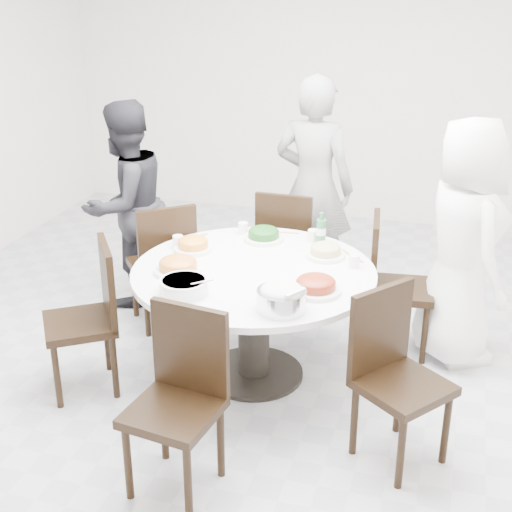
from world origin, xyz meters
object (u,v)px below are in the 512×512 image
(dining_table, at_px, (254,324))
(chair_s, at_px, (173,408))
(chair_n, at_px, (290,247))
(chair_se, at_px, (404,382))
(chair_sw, at_px, (79,320))
(diner_right, at_px, (463,243))
(diner_middle, at_px, (314,187))
(diner_left, at_px, (126,205))
(rice_bowl, at_px, (281,300))
(chair_nw, at_px, (161,263))
(chair_ne, at_px, (401,286))
(beverage_bottle, at_px, (321,229))
(soup_bowl, at_px, (184,287))

(dining_table, bearing_deg, chair_s, -93.97)
(chair_n, distance_m, chair_se, 1.95)
(dining_table, relative_size, chair_sw, 1.58)
(diner_right, bearing_deg, chair_sw, 87.17)
(chair_n, height_order, diner_middle, diner_middle)
(chair_sw, height_order, diner_right, diner_right)
(chair_s, height_order, diner_left, diner_left)
(rice_bowl, bearing_deg, dining_table, 122.08)
(chair_nw, relative_size, chair_sw, 1.00)
(chair_se, bearing_deg, chair_sw, 123.68)
(dining_table, xyz_separation_m, chair_ne, (0.85, 0.61, 0.10))
(chair_se, bearing_deg, chair_nw, 96.75)
(chair_n, bearing_deg, diner_left, 14.00)
(beverage_bottle, bearing_deg, diner_middle, 105.16)
(dining_table, relative_size, chair_s, 1.58)
(rice_bowl, bearing_deg, diner_left, 140.30)
(dining_table, bearing_deg, beverage_bottle, 59.22)
(diner_left, xyz_separation_m, rice_bowl, (1.55, -1.28, 0.02))
(diner_middle, bearing_deg, chair_s, 94.51)
(diner_right, bearing_deg, beverage_bottle, 68.65)
(chair_sw, relative_size, chair_se, 1.00)
(soup_bowl, bearing_deg, chair_ne, 42.57)
(chair_n, xyz_separation_m, rice_bowl, (0.33, -1.56, 0.33))
(rice_bowl, bearing_deg, chair_sw, 178.33)
(chair_ne, relative_size, chair_s, 1.00)
(chair_nw, bearing_deg, soup_bowl, 80.77)
(chair_sw, xyz_separation_m, beverage_bottle, (1.29, 0.96, 0.39))
(dining_table, xyz_separation_m, chair_n, (-0.04, 1.08, 0.10))
(chair_ne, xyz_separation_m, chair_nw, (-1.70, -0.08, 0.00))
(chair_sw, bearing_deg, chair_nw, 137.97)
(rice_bowl, bearing_deg, chair_se, -8.38)
(dining_table, height_order, diner_middle, diner_middle)
(chair_se, height_order, beverage_bottle, beverage_bottle)
(chair_s, relative_size, beverage_bottle, 4.23)
(chair_n, bearing_deg, soup_bowl, 82.05)
(chair_s, relative_size, diner_middle, 0.55)
(beverage_bottle, bearing_deg, chair_nw, 179.61)
(soup_bowl, bearing_deg, chair_n, 80.76)
(dining_table, bearing_deg, chair_nw, 148.34)
(diner_middle, distance_m, rice_bowl, 1.89)
(chair_nw, relative_size, beverage_bottle, 4.23)
(chair_ne, relative_size, rice_bowl, 3.51)
(chair_nw, distance_m, chair_sw, 0.97)
(chair_sw, xyz_separation_m, diner_middle, (1.05, 1.83, 0.39))
(dining_table, distance_m, chair_n, 1.09)
(diner_left, relative_size, soup_bowl, 5.68)
(chair_n, height_order, soup_bowl, chair_n)
(chair_sw, height_order, diner_middle, diner_middle)
(chair_n, xyz_separation_m, diner_left, (-1.21, -0.27, 0.31))
(dining_table, distance_m, diner_left, 1.54)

